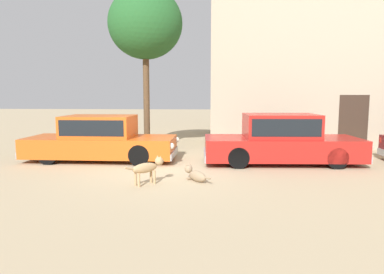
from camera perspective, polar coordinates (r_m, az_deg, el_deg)
name	(u,v)px	position (r m, az deg, el deg)	size (l,w,h in m)	color
ground_plane	(163,169)	(9.95, -4.75, -5.26)	(80.00, 80.00, 0.00)	tan
parked_sedan_nearest	(101,138)	(11.48, -14.84, -0.21)	(4.85, 1.79, 1.44)	#D15619
parked_sedan_second	(281,139)	(10.95, 14.48, -0.36)	(4.90, 2.03, 1.52)	#AD1E19
apartment_block	(381,35)	(18.77, 28.75, 14.53)	(15.60, 6.80, 9.68)	tan
stray_dog_spotted	(196,175)	(8.51, 0.58, -6.24)	(0.71, 0.81, 0.38)	#997F60
stray_dog_tan	(148,167)	(8.23, -7.22, -4.97)	(0.84, 0.85, 0.65)	tan
acacia_tree_left	(145,24)	(13.36, -7.73, 17.98)	(2.73, 2.45, 5.99)	brown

